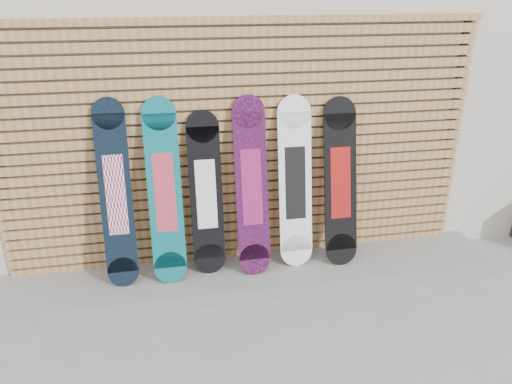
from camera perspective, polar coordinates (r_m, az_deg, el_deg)
ground at (r=4.17m, az=2.96°, el=-14.82°), size 80.00×80.00×0.00m
building at (r=6.85m, az=0.33°, el=16.78°), size 12.00×5.00×3.60m
concrete_step at (r=4.65m, az=-0.85°, el=-9.39°), size 4.60×0.70×0.12m
slat_wall at (r=4.42m, az=-1.60°, el=5.30°), size 4.26×0.08×2.29m
snowboard_0 at (r=4.31m, az=-15.71°, el=-0.33°), size 0.26×0.35×1.58m
snowboard_1 at (r=4.28m, az=-10.38°, el=-0.06°), size 0.28×0.37×1.57m
snowboard_2 at (r=4.36m, az=-5.72°, el=-0.26°), size 0.28×0.28×1.44m
snowboard_3 at (r=4.34m, az=-0.50°, el=0.55°), size 0.28×0.38×1.56m
snowboard_4 at (r=4.46m, az=4.49°, el=1.02°), size 0.30×0.30×1.54m
snowboard_5 at (r=4.56m, az=9.61°, el=1.04°), size 0.30×0.37×1.51m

